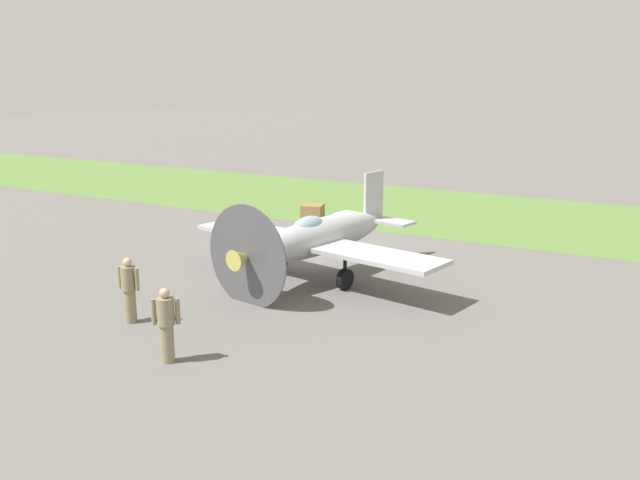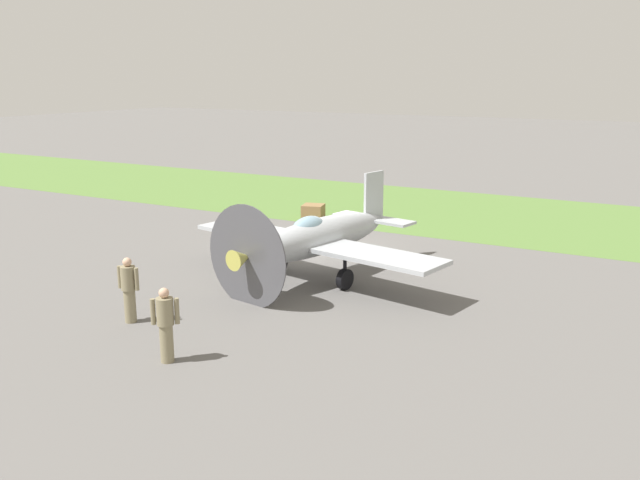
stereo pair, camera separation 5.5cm
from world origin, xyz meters
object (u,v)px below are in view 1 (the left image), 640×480
(airplane_lead, at_px, (317,237))
(ground_crew_mechanic, at_px, (129,289))
(supply_crate, at_px, (313,212))
(ground_crew_chief, at_px, (166,323))

(airplane_lead, bearing_deg, ground_crew_mechanic, 78.15)
(airplane_lead, bearing_deg, supply_crate, -49.10)
(airplane_lead, distance_m, ground_crew_mechanic, 6.19)
(airplane_lead, height_order, supply_crate, airplane_lead)
(ground_crew_chief, bearing_deg, ground_crew_mechanic, 115.46)
(supply_crate, bearing_deg, ground_crew_mechanic, 99.49)
(ground_crew_chief, distance_m, ground_crew_mechanic, 2.92)
(ground_crew_chief, height_order, ground_crew_mechanic, same)
(airplane_lead, height_order, ground_crew_chief, airplane_lead)
(airplane_lead, distance_m, ground_crew_chief, 7.19)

